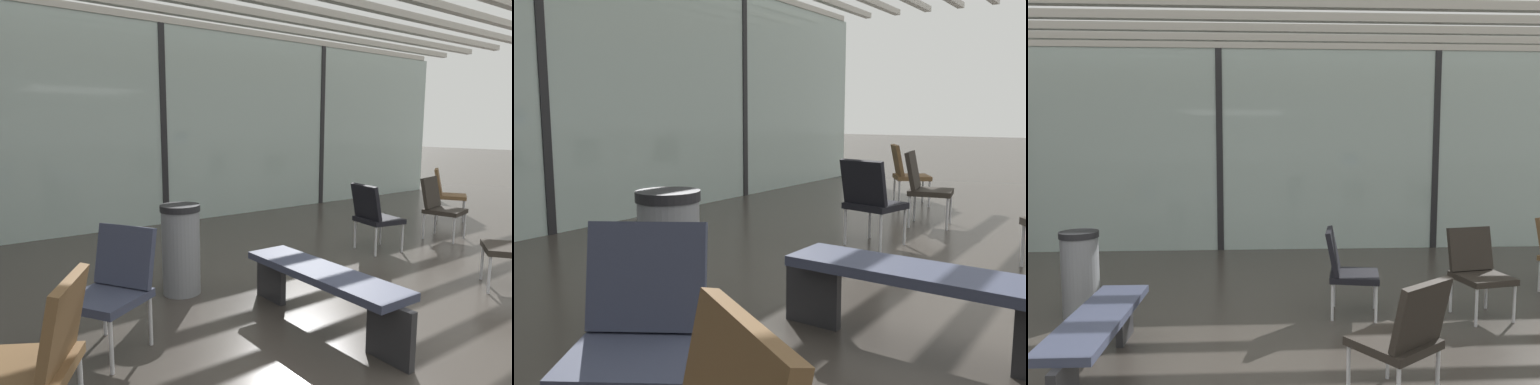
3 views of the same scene
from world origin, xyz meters
The scene contains 9 objects.
glass_curtain_wall centered at (0.00, 5.20, 1.60)m, with size 14.00×0.08×3.20m, color #A3B7B2.
window_mullion_1 centered at (0.00, 5.20, 1.60)m, with size 0.10×0.12×3.20m, color black.
window_mullion_2 centered at (3.50, 5.20, 1.60)m, with size 0.10×0.12×3.20m, color black.
parked_airplane centered at (1.27, 9.79, 1.89)m, with size 11.00×3.77×3.77m.
lounge_chair_0 centered at (2.80, 2.00, 0.49)m, with size 0.57×0.61×0.87m.
lounge_chair_3 centered at (1.48, 2.08, 0.49)m, with size 0.61×0.57×0.87m.
lounge_chair_5 centered at (1.55, 0.33, 0.49)m, with size 0.70×0.71×0.87m.
waiting_bench centered at (-0.59, 0.86, 0.36)m, with size 0.41×1.70×0.47m.
trash_bin centered at (-1.18, 2.17, 0.43)m, with size 0.38×0.38×0.86m.
Camera 3 is at (0.59, -2.75, 1.74)m, focal length 34.66 mm.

